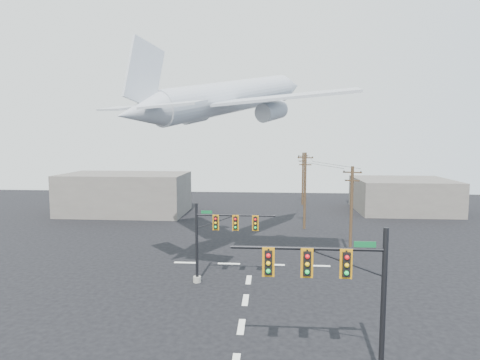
# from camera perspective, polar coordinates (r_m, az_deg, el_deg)

# --- Properties ---
(ground) EXTENTS (120.00, 120.00, 0.00)m
(ground) POSITION_cam_1_polar(r_m,az_deg,el_deg) (25.55, 0.18, -20.15)
(ground) COLOR black
(ground) RESTS_ON ground
(lane_markings) EXTENTS (14.00, 21.20, 0.01)m
(lane_markings) POSITION_cam_1_polar(r_m,az_deg,el_deg) (30.42, 0.95, -15.72)
(lane_markings) COLOR white
(lane_markings) RESTS_ON ground
(signal_mast_near) EXTENTS (7.41, 0.80, 7.24)m
(signal_mast_near) POSITION_cam_1_polar(r_m,az_deg,el_deg) (19.76, 14.61, -15.41)
(signal_mast_near) COLOR gray
(signal_mast_near) RESTS_ON ground
(signal_mast_far) EXTENTS (6.39, 0.69, 6.27)m
(signal_mast_far) POSITION_cam_1_polar(r_m,az_deg,el_deg) (31.28, -3.40, -8.27)
(signal_mast_far) COLOR gray
(signal_mast_far) RESTS_ON ground
(utility_pole_a) EXTENTS (1.67, 0.68, 8.65)m
(utility_pole_a) POSITION_cam_1_polar(r_m,az_deg,el_deg) (39.24, 15.55, -4.12)
(utility_pole_a) COLOR #432D1D
(utility_pole_a) RESTS_ON ground
(utility_pole_b) EXTENTS (1.92, 0.36, 9.50)m
(utility_pole_b) POSITION_cam_1_polar(r_m,az_deg,el_deg) (50.13, 9.21, -1.30)
(utility_pole_b) COLOR #432D1D
(utility_pole_b) RESTS_ON ground
(utility_pole_c) EXTENTS (1.70, 0.84, 8.85)m
(utility_pole_c) POSITION_cam_1_polar(r_m,az_deg,el_deg) (68.38, 8.91, 0.35)
(utility_pole_c) COLOR #432D1D
(utility_pole_c) RESTS_ON ground
(power_lines) EXTENTS (5.03, 29.95, 0.12)m
(power_lines) POSITION_cam_1_polar(r_m,az_deg,el_deg) (53.08, 10.09, 2.88)
(power_lines) COLOR black
(airliner) EXTENTS (20.82, 22.80, 7.06)m
(airliner) POSITION_cam_1_polar(r_m,az_deg,el_deg) (36.20, -1.25, 11.63)
(airliner) COLOR #B3B8BF
(building_left) EXTENTS (18.00, 10.00, 6.00)m
(building_left) POSITION_cam_1_polar(r_m,az_deg,el_deg) (62.36, -15.99, -1.86)
(building_left) COLOR #645E58
(building_left) RESTS_ON ground
(building_right) EXTENTS (14.00, 12.00, 5.00)m
(building_right) POSITION_cam_1_polar(r_m,az_deg,el_deg) (66.65, 22.13, -2.01)
(building_right) COLOR #645E58
(building_right) RESTS_ON ground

